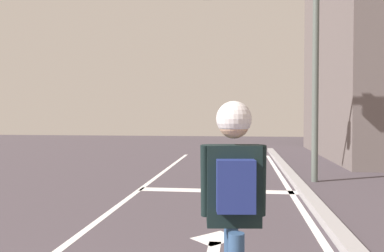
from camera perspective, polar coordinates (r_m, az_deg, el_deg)
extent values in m
cube|color=silver|center=(7.09, -12.04, -12.19)|extent=(0.12, 20.00, 0.01)
cube|color=silver|center=(6.81, 16.35, -12.80)|extent=(0.12, 20.00, 0.01)
cube|color=silver|center=(8.98, 3.65, -9.20)|extent=(3.49, 0.40, 0.01)
cube|color=silver|center=(5.69, 3.43, -15.68)|extent=(0.71, 0.71, 0.01)
cube|color=gray|center=(6.84, 18.47, -12.18)|extent=(0.24, 24.00, 0.14)
cube|color=black|center=(2.91, 5.97, -8.39)|extent=(0.40, 0.22, 0.58)
cylinder|color=black|center=(2.92, 1.93, -7.82)|extent=(0.07, 0.12, 0.53)
cylinder|color=black|center=(2.96, 9.85, -7.72)|extent=(0.07, 0.15, 0.53)
sphere|color=tan|center=(2.86, 6.00, 0.47)|extent=(0.23, 0.23, 0.23)
sphere|color=silver|center=(2.86, 6.00, 1.04)|extent=(0.25, 0.25, 0.25)
cube|color=navy|center=(2.77, 6.26, -8.49)|extent=(0.27, 0.17, 0.36)
cylinder|color=#555D56|center=(10.53, 17.22, 8.25)|extent=(0.16, 0.16, 5.83)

